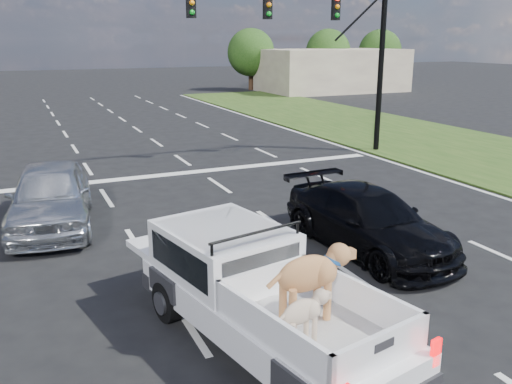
% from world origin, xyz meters
% --- Properties ---
extents(ground, '(160.00, 160.00, 0.00)m').
position_xyz_m(ground, '(0.00, 0.00, 0.00)').
color(ground, black).
rests_on(ground, ground).
extents(road_markings, '(17.75, 60.00, 0.01)m').
position_xyz_m(road_markings, '(0.00, 6.56, 0.01)').
color(road_markings, silver).
rests_on(road_markings, ground).
extents(traffic_signal, '(9.11, 0.31, 7.00)m').
position_xyz_m(traffic_signal, '(7.20, 10.50, 4.73)').
color(traffic_signal, black).
rests_on(traffic_signal, ground).
extents(building_right, '(12.00, 7.00, 3.60)m').
position_xyz_m(building_right, '(22.00, 34.00, 1.80)').
color(building_right, beige).
rests_on(building_right, ground).
extents(tree_far_d, '(4.20, 4.20, 5.40)m').
position_xyz_m(tree_far_d, '(16.00, 38.00, 3.29)').
color(tree_far_d, '#332114').
rests_on(tree_far_d, ground).
extents(tree_far_e, '(4.20, 4.20, 5.40)m').
position_xyz_m(tree_far_e, '(24.00, 38.00, 3.29)').
color(tree_far_e, '#332114').
rests_on(tree_far_e, ground).
extents(tree_far_f, '(4.20, 4.20, 5.40)m').
position_xyz_m(tree_far_f, '(30.00, 38.00, 3.29)').
color(tree_far_f, '#332114').
rests_on(tree_far_f, ground).
extents(pickup_truck, '(2.66, 5.06, 1.80)m').
position_xyz_m(pickup_truck, '(-0.94, -0.93, 0.85)').
color(pickup_truck, black).
rests_on(pickup_truck, ground).
extents(silver_sedan, '(2.46, 4.83, 1.57)m').
position_xyz_m(silver_sedan, '(-3.36, 6.01, 0.79)').
color(silver_sedan, silver).
rests_on(silver_sedan, ground).
extents(black_coupe, '(2.15, 4.72, 1.34)m').
position_xyz_m(black_coupe, '(2.81, 1.58, 0.67)').
color(black_coupe, black).
rests_on(black_coupe, ground).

